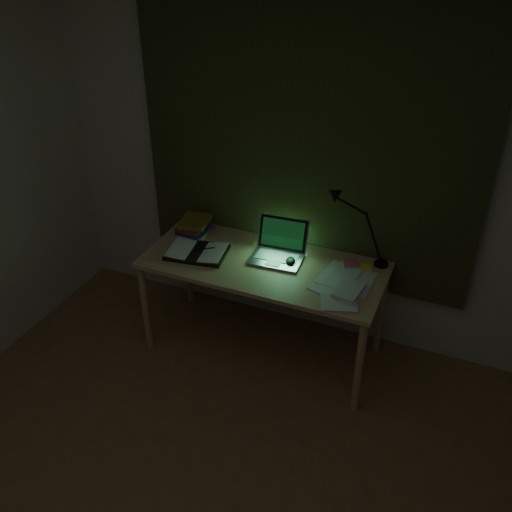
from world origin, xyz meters
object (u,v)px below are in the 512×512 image
Objects in this scene: open_textbook at (197,252)px; laptop at (276,245)px; book_stack at (194,227)px; desk_lamp at (386,232)px; loose_papers at (341,286)px; desk at (263,307)px.

laptop is at bearing 4.99° from open_textbook.
book_stack is 0.45× the size of desk_lamp.
open_textbook is 1.75× the size of book_stack.
loose_papers is at bearing -101.14° from desk_lamp.
desk is 0.94m from desk_lamp.
desk is 4.06× the size of open_textbook.
desk is at bearing -0.80° from open_textbook.
desk_lamp is (0.69, 0.27, 0.59)m from desk.
open_textbook is 0.26m from book_stack.
desk is at bearing -15.49° from book_stack.
desk_lamp is at bearing 63.90° from loose_papers.
loose_papers is (0.96, -0.01, -0.01)m from open_textbook.
loose_papers is (1.10, -0.23, -0.05)m from book_stack.
book_stack is at bearing -160.11° from desk_lamp.
desk is 0.47m from laptop.
laptop is at bearing -8.76° from book_stack.
desk is 7.08× the size of book_stack.
open_textbook is at bearing -171.78° from desk.
loose_papers is (0.46, -0.13, -0.11)m from laptop.
open_textbook is at bearing 179.65° from loose_papers.
book_stack is (-0.14, 0.22, 0.04)m from open_textbook.
loose_papers is at bearing -7.53° from desk.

